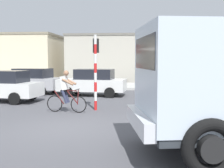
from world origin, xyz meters
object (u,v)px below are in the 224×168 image
at_px(car_far_side, 2,86).
at_px(car_red_near, 32,81).
at_px(car_white_mid, 93,82).
at_px(cyclist, 66,91).
at_px(traffic_light_pole, 96,62).

bearing_deg(car_far_side, car_red_near, 88.54).
relative_size(car_white_mid, car_far_side, 0.99).
distance_m(cyclist, traffic_light_pole, 1.79).
relative_size(car_red_near, car_white_mid, 1.02).
bearing_deg(cyclist, traffic_light_pole, 32.34).
height_order(traffic_light_pole, car_white_mid, traffic_light_pole).
height_order(cyclist, car_red_near, cyclist).
height_order(cyclist, traffic_light_pole, traffic_light_pole).
bearing_deg(car_red_near, cyclist, -59.14).
distance_m(traffic_light_pole, car_red_near, 7.85).
height_order(traffic_light_pole, car_far_side, traffic_light_pole).
bearing_deg(car_white_mid, car_red_near, 166.84).
bearing_deg(cyclist, car_red_near, 120.86).
relative_size(cyclist, car_red_near, 0.40).
height_order(car_red_near, car_far_side, same).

